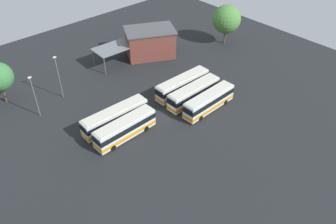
# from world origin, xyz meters

# --- Properties ---
(ground_plane) EXTENTS (94.75, 94.75, 0.00)m
(ground_plane) POSITION_xyz_m (0.00, 0.00, 0.00)
(ground_plane) COLOR black
(bus_row0_slot0) EXTENTS (11.96, 2.66, 3.51)m
(bus_row0_slot0) POSITION_xyz_m (-8.01, -3.29, 1.86)
(bus_row0_slot0) COLOR silver
(bus_row0_slot0) RESTS_ON ground_plane
(bus_row0_slot1) EXTENTS (11.56, 2.63, 3.51)m
(bus_row0_slot1) POSITION_xyz_m (-7.59, 0.17, 1.86)
(bus_row0_slot1) COLOR silver
(bus_row0_slot1) RESTS_ON ground_plane
(bus_row0_slot2) EXTENTS (11.23, 2.78, 3.51)m
(bus_row0_slot2) POSITION_xyz_m (-7.77, 3.83, 1.86)
(bus_row0_slot2) COLOR silver
(bus_row0_slot2) RESTS_ON ground_plane
(bus_row1_slot0) EXTENTS (12.18, 2.79, 3.51)m
(bus_row1_slot0) POSITION_xyz_m (7.48, -3.73, 1.86)
(bus_row1_slot0) COLOR silver
(bus_row1_slot0) RESTS_ON ground_plane
(bus_row1_slot1) EXTENTS (11.18, 2.73, 3.51)m
(bus_row1_slot1) POSITION_xyz_m (7.96, -0.25, 1.86)
(bus_row1_slot1) COLOR silver
(bus_row1_slot1) RESTS_ON ground_plane
(depot_building) EXTENTS (13.00, 11.39, 6.34)m
(depot_building) POSITION_xyz_m (-13.28, -19.26, 3.19)
(depot_building) COLOR brown
(depot_building) RESTS_ON ground_plane
(maintenance_shelter) EXTENTS (9.09, 5.59, 4.01)m
(maintenance_shelter) POSITION_xyz_m (-5.10, -21.45, 3.79)
(maintenance_shelter) COLOR slate
(maintenance_shelter) RESTS_ON ground_plane
(lamp_post_far_corner) EXTENTS (0.56, 0.28, 8.09)m
(lamp_post_far_corner) POSITION_xyz_m (15.91, -15.22, 4.46)
(lamp_post_far_corner) COLOR slate
(lamp_post_far_corner) RESTS_ON ground_plane
(lamp_post_by_building) EXTENTS (0.56, 0.28, 8.72)m
(lamp_post_by_building) POSITION_xyz_m (9.99, -17.61, 4.78)
(lamp_post_by_building) COLOR slate
(lamp_post_by_building) RESTS_ON ground_plane
(tree_northwest) EXTENTS (6.66, 6.66, 9.46)m
(tree_northwest) POSITION_xyz_m (-30.53, -11.84, 6.12)
(tree_northwest) COLOR brown
(tree_northwest) RESTS_ON ground_plane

